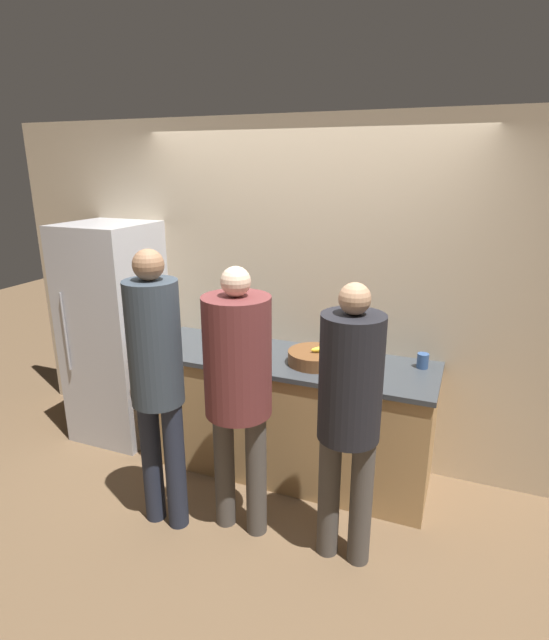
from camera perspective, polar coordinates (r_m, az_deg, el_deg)
ground_plane at (r=3.77m, az=-0.96°, el=-19.40°), size 14.00×14.00×0.00m
wall_back at (r=3.84m, az=3.27°, el=2.90°), size 5.20×0.06×2.60m
counter at (r=3.84m, az=1.35°, el=-10.57°), size 2.16×0.73×0.92m
refrigerator at (r=4.38m, az=-17.66°, el=-1.39°), size 0.66×0.69×1.82m
person_left at (r=3.10m, az=-13.33°, el=-5.85°), size 0.32×0.32×1.81m
person_center at (r=2.97m, az=-4.20°, el=-6.48°), size 0.40×0.40×1.72m
person_right at (r=2.79m, az=8.56°, el=-9.54°), size 0.35×0.35×1.69m
fruit_bowl at (r=3.52m, az=4.62°, el=-4.26°), size 0.38×0.38×0.13m
utensil_crock at (r=3.59m, az=9.53°, el=-3.59°), size 0.10×0.10×0.25m
bottle_green at (r=3.28m, az=8.63°, el=-5.23°), size 0.05×0.05×0.23m
cup_yellow at (r=3.86m, az=-11.50°, el=-2.73°), size 0.09×0.09×0.08m
cup_blue at (r=3.58m, az=16.58°, el=-4.49°), size 0.08×0.08×0.10m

